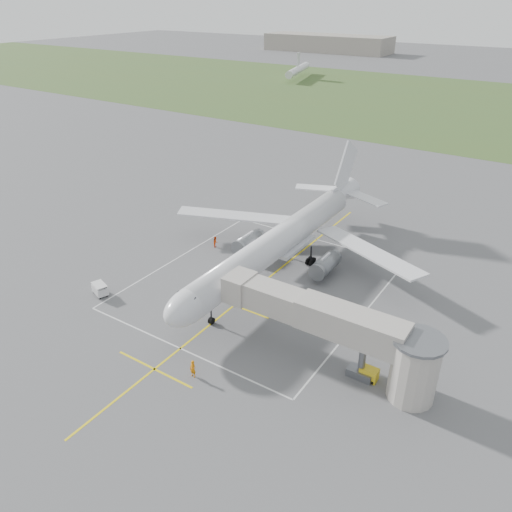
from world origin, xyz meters
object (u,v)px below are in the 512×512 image
Objects in this scene: jet_bridge at (343,331)px; ramp_worker_wing at (216,242)px; airliner at (280,241)px; gpu_unit at (369,374)px; ramp_worker_nose at (193,369)px; baggage_cart at (100,289)px.

ramp_worker_wing is at bearing 151.31° from jet_bridge.
jet_bridge is (15.72, -14.25, 0.35)m from airliner.
gpu_unit is 17.46m from ramp_worker_nose.
airliner is at bearing -125.07° from ramp_worker_wing.
jet_bridge is at bearing -177.76° from gpu_unit.
ramp_worker_nose is 1.13× the size of ramp_worker_wing.
airliner is 27.72× the size of ramp_worker_wing.
gpu_unit is (18.82, -14.13, -3.74)m from airliner.
airliner reaches higher than ramp_worker_wing.
jet_bridge is 13.88× the size of ramp_worker_wing.
ramp_worker_wing is (3.99, 18.79, 0.04)m from baggage_cart.
ramp_worker_nose reaches higher than gpu_unit.
jet_bridge reaches higher than baggage_cart.
jet_bridge is at bearing -150.30° from ramp_worker_wing.
gpu_unit is at bearing 2.28° from jet_bridge.
airliner reaches higher than jet_bridge.
ramp_worker_nose is (4.02, -23.38, -3.44)m from airliner.
gpu_unit is 34.64m from baggage_cart.
ramp_worker_wing is at bearing 153.96° from gpu_unit.
gpu_unit is (3.10, 0.12, -4.10)m from jet_bridge.
airliner is 24.15m from baggage_cart.
baggage_cart is at bearing 136.40° from ramp_worker_wing.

